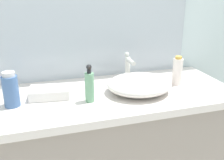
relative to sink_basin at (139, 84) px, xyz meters
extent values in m
cube|color=silver|center=(-0.25, 0.37, 0.34)|extent=(6.00, 0.06, 2.60)
cube|color=silver|center=(-0.30, 0.04, -0.07)|extent=(1.66, 0.58, 0.04)
ellipsoid|color=silver|center=(0.00, 0.00, 0.00)|extent=(0.35, 0.31, 0.09)
cylinder|color=silver|center=(0.00, 0.19, 0.03)|extent=(0.03, 0.03, 0.15)
cylinder|color=silver|center=(0.00, 0.14, 0.09)|extent=(0.03, 0.10, 0.03)
sphere|color=silver|center=(0.00, 0.21, 0.11)|extent=(0.03, 0.03, 0.03)
cylinder|color=#6DA47C|center=(-0.28, -0.04, 0.03)|extent=(0.05, 0.05, 0.15)
cylinder|color=#242228|center=(-0.28, -0.04, 0.11)|extent=(0.02, 0.02, 0.02)
sphere|color=black|center=(-0.28, -0.04, 0.14)|extent=(0.03, 0.03, 0.03)
cylinder|color=black|center=(-0.28, -0.05, 0.14)|extent=(0.01, 0.02, 0.01)
cylinder|color=white|center=(0.25, 0.04, 0.03)|extent=(0.06, 0.06, 0.16)
cylinder|color=gold|center=(0.25, 0.04, 0.12)|extent=(0.04, 0.04, 0.01)
cylinder|color=#44669B|center=(-0.66, 0.02, 0.03)|extent=(0.07, 0.07, 0.15)
cylinder|color=silver|center=(-0.66, 0.02, 0.12)|extent=(0.06, 0.06, 0.02)
cube|color=white|center=(-0.47, 0.07, -0.02)|extent=(0.22, 0.15, 0.05)
camera|label=1|loc=(-0.54, -1.26, 0.53)|focal=43.12mm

